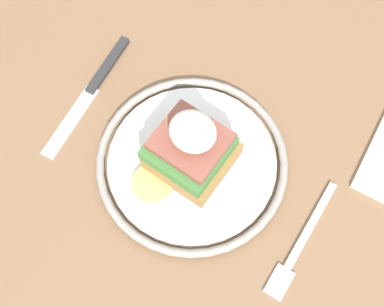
{
  "coord_description": "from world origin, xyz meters",
  "views": [
    {
      "loc": [
        -0.09,
        0.21,
        1.3
      ],
      "look_at": [
        0.04,
        0.03,
        0.78
      ],
      "focal_mm": 45.0,
      "sensor_mm": 36.0,
      "label": 1
    }
  ],
  "objects_px": {
    "sandwich": "(190,148)",
    "plate": "(192,162)",
    "fork": "(300,244)",
    "knife": "(94,86)"
  },
  "relations": [
    {
      "from": "plate",
      "to": "sandwich",
      "type": "bearing_deg",
      "value": -3.17
    },
    {
      "from": "plate",
      "to": "fork",
      "type": "xyz_separation_m",
      "value": [
        -0.16,
        0.01,
        -0.01
      ]
    },
    {
      "from": "plate",
      "to": "sandwich",
      "type": "xyz_separation_m",
      "value": [
        0.0,
        -0.0,
        0.04
      ]
    },
    {
      "from": "plate",
      "to": "fork",
      "type": "relative_size",
      "value": 1.51
    },
    {
      "from": "plate",
      "to": "knife",
      "type": "bearing_deg",
      "value": -5.06
    },
    {
      "from": "plate",
      "to": "sandwich",
      "type": "height_order",
      "value": "sandwich"
    },
    {
      "from": "sandwich",
      "to": "fork",
      "type": "xyz_separation_m",
      "value": [
        -0.16,
        0.01,
        -0.05
      ]
    },
    {
      "from": "plate",
      "to": "sandwich",
      "type": "relative_size",
      "value": 1.96
    },
    {
      "from": "knife",
      "to": "plate",
      "type": "bearing_deg",
      "value": 174.94
    },
    {
      "from": "sandwich",
      "to": "plate",
      "type": "bearing_deg",
      "value": 176.83
    }
  ]
}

